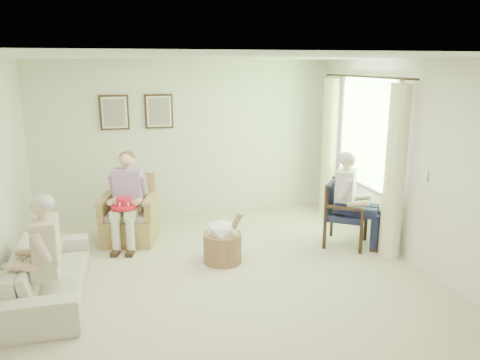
{
  "coord_description": "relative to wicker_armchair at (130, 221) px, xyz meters",
  "views": [
    {
      "loc": [
        -1.14,
        -4.98,
        2.54
      ],
      "look_at": [
        0.39,
        0.77,
        1.05
      ],
      "focal_mm": 35.0,
      "sensor_mm": 36.0,
      "label": 1
    }
  ],
  "objects": [
    {
      "name": "front_wall",
      "position": [
        1.03,
        -4.44,
        0.99
      ],
      "size": [
        5.0,
        0.04,
        2.6
      ],
      "primitive_type": "cube",
      "color": "silver",
      "rests_on": "ground"
    },
    {
      "name": "person_dark",
      "position": [
        2.98,
        -1.02,
        0.46
      ],
      "size": [
        0.4,
        0.62,
        1.33
      ],
      "rotation": [
        0.0,
        0.0,
        0.94
      ],
      "color": "#1B1E3C",
      "rests_on": "ground"
    },
    {
      "name": "back_wall",
      "position": [
        1.03,
        1.06,
        0.99
      ],
      "size": [
        5.0,
        0.04,
        2.6
      ],
      "primitive_type": "cube",
      "color": "silver",
      "rests_on": "ground"
    },
    {
      "name": "ceiling",
      "position": [
        1.03,
        -1.69,
        2.29
      ],
      "size": [
        5.0,
        5.5,
        0.02
      ],
      "primitive_type": "cube",
      "color": "white",
      "rests_on": "back_wall"
    },
    {
      "name": "person_wicker",
      "position": [
        0.0,
        -0.13,
        0.45
      ],
      "size": [
        0.4,
        0.63,
        1.31
      ],
      "rotation": [
        0.0,
        0.0,
        -0.27
      ],
      "color": "beige",
      "rests_on": "ground"
    },
    {
      "name": "framed_print_left",
      "position": [
        -0.12,
        1.02,
        1.47
      ],
      "size": [
        0.45,
        0.05,
        0.55
      ],
      "color": "#382114",
      "rests_on": "back_wall"
    },
    {
      "name": "window",
      "position": [
        3.5,
        -0.49,
        1.28
      ],
      "size": [
        0.13,
        2.5,
        1.63
      ],
      "color": "#2D6B23",
      "rests_on": "right_wall"
    },
    {
      "name": "red_hat",
      "position": [
        -0.07,
        -0.33,
        0.35
      ],
      "size": [
        0.35,
        0.35,
        0.14
      ],
      "color": "red",
      "rests_on": "person_wicker"
    },
    {
      "name": "sofa",
      "position": [
        -0.92,
        -1.53,
        -0.03
      ],
      "size": [
        1.89,
        0.74,
        0.55
      ],
      "primitive_type": "imported",
      "rotation": [
        0.0,
        0.0,
        1.57
      ],
      "color": "beige",
      "rests_on": "ground"
    },
    {
      "name": "wood_armchair",
      "position": [
        2.98,
        -0.87,
        0.19
      ],
      "size": [
        0.58,
        0.55,
        0.9
      ],
      "rotation": [
        0.0,
        0.0,
        0.94
      ],
      "color": "black",
      "rests_on": "ground"
    },
    {
      "name": "right_wall",
      "position": [
        3.53,
        -1.69,
        0.99
      ],
      "size": [
        0.04,
        5.5,
        2.6
      ],
      "primitive_type": "cube",
      "color": "silver",
      "rests_on": "ground"
    },
    {
      "name": "wicker_armchair",
      "position": [
        0.0,
        0.0,
        0.0
      ],
      "size": [
        0.75,
        0.75,
        0.96
      ],
      "rotation": [
        0.0,
        0.0,
        -0.27
      ],
      "color": "tan",
      "rests_on": "ground"
    },
    {
      "name": "person_sofa",
      "position": [
        -0.92,
        -1.85,
        0.38
      ],
      "size": [
        0.42,
        0.62,
        1.23
      ],
      "rotation": [
        0.0,
        0.0,
        -1.55
      ],
      "color": "beige",
      "rests_on": "ground"
    },
    {
      "name": "hatbox",
      "position": [
        1.14,
        -1.09,
        -0.02
      ],
      "size": [
        0.6,
        0.6,
        0.74
      ],
      "color": "tan",
      "rests_on": "ground"
    },
    {
      "name": "curtain_right",
      "position": [
        3.36,
        0.49,
        0.84
      ],
      "size": [
        0.34,
        0.34,
        2.3
      ],
      "primitive_type": "cylinder",
      "color": "beige",
      "rests_on": "ground"
    },
    {
      "name": "framed_print_right",
      "position": [
        0.58,
        1.02,
        1.47
      ],
      "size": [
        0.45,
        0.05,
        0.55
      ],
      "color": "#382114",
      "rests_on": "back_wall"
    },
    {
      "name": "curtain_left",
      "position": [
        3.36,
        -1.47,
        0.84
      ],
      "size": [
        0.34,
        0.34,
        2.3
      ],
      "primitive_type": "cylinder",
      "color": "beige",
      "rests_on": "ground"
    },
    {
      "name": "floor",
      "position": [
        1.03,
        -1.69,
        -0.31
      ],
      "size": [
        5.5,
        5.5,
        0.0
      ],
      "primitive_type": "plane",
      "color": "#C3B19D",
      "rests_on": "ground"
    }
  ]
}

